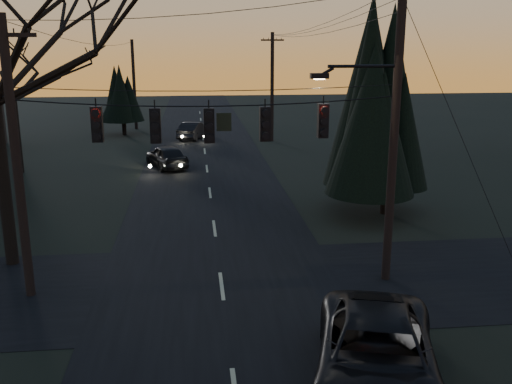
{
  "coord_description": "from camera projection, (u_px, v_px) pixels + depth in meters",
  "views": [
    {
      "loc": [
        -0.77,
        -7.19,
        7.68
      ],
      "look_at": [
        1.12,
        9.97,
        3.16
      ],
      "focal_mm": 40.0,
      "sensor_mm": 36.0,
      "label": 1
    }
  ],
  "objects": [
    {
      "name": "utility_pole_far_l",
      "position": [
        136.0,
        129.0,
        52.54
      ],
      "size": [
        0.3,
        0.3,
        8.0
      ],
      "primitive_type": null,
      "color": "black",
      "rests_on": "ground"
    },
    {
      "name": "main_road",
      "position": [
        211.0,
        203.0,
        28.17
      ],
      "size": [
        8.0,
        120.0,
        0.02
      ],
      "primitive_type": "cube",
      "color": "black",
      "rests_on": "ground"
    },
    {
      "name": "evergreen_dist",
      "position": [
        122.0,
        96.0,
        48.39
      ],
      "size": [
        3.6,
        3.6,
        5.53
      ],
      "color": "black",
      "rests_on": "ground"
    },
    {
      "name": "evergreen_right",
      "position": [
        390.0,
        109.0,
        25.3
      ],
      "size": [
        4.21,
        4.21,
        8.52
      ],
      "color": "black",
      "rests_on": "ground"
    },
    {
      "name": "utility_pole_right",
      "position": [
        385.0,
        279.0,
        19.14
      ],
      "size": [
        5.0,
        0.3,
        10.0
      ],
      "primitive_type": null,
      "color": "black",
      "rests_on": "ground"
    },
    {
      "name": "sedan_oncoming_b",
      "position": [
        193.0,
        130.0,
        46.98
      ],
      "size": [
        2.74,
        4.46,
        1.39
      ],
      "primitive_type": "imported",
      "rotation": [
        0.0,
        0.0,
        2.81
      ],
      "color": "black",
      "rests_on": "ground"
    },
    {
      "name": "cross_road",
      "position": [
        222.0,
        286.0,
        18.56
      ],
      "size": [
        60.0,
        7.0,
        0.02
      ],
      "primitive_type": "cube",
      "color": "black",
      "rests_on": "ground"
    },
    {
      "name": "sedan_oncoming_a",
      "position": [
        167.0,
        156.0,
        36.05
      ],
      "size": [
        3.15,
        4.6,
        1.45
      ],
      "primitive_type": "imported",
      "rotation": [
        0.0,
        0.0,
        3.51
      ],
      "color": "black",
      "rests_on": "ground"
    },
    {
      "name": "utility_pole_left",
      "position": [
        31.0,
        295.0,
        17.92
      ],
      "size": [
        1.8,
        0.3,
        8.5
      ],
      "primitive_type": null,
      "color": "black",
      "rests_on": "ground"
    },
    {
      "name": "suv_near",
      "position": [
        377.0,
        357.0,
        12.85
      ],
      "size": [
        4.23,
        6.43,
        1.64
      ],
      "primitive_type": "imported",
      "rotation": [
        0.0,
        0.0,
        -0.28
      ],
      "color": "black",
      "rests_on": "ground"
    },
    {
      "name": "utility_pole_far_r",
      "position": [
        272.0,
        141.0,
        46.07
      ],
      "size": [
        1.8,
        0.3,
        8.5
      ],
      "primitive_type": null,
      "color": "black",
      "rests_on": "ground"
    },
    {
      "name": "span_signal_assembly",
      "position": [
        211.0,
        124.0,
        17.19
      ],
      "size": [
        11.5,
        0.44,
        1.49
      ],
      "color": "black",
      "rests_on": "ground"
    },
    {
      "name": "bare_tree_dist",
      "position": [
        10.0,
        71.0,
        33.31
      ],
      "size": [
        6.84,
        6.84,
        8.76
      ],
      "color": "black",
      "rests_on": "ground"
    }
  ]
}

